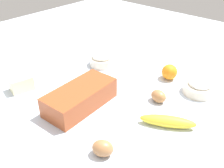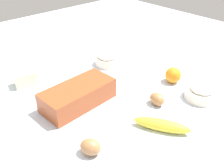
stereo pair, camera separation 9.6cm
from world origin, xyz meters
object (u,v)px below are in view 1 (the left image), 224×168
Objects in this scene: banana at (168,121)px; orange_fruit at (169,72)px; loaf_pan at (80,97)px; flour_bowl at (102,59)px; egg_near_butter at (103,148)px; egg_beside_bowl at (158,96)px; sugar_bowl at (199,87)px; butter_block at (21,84)px.

orange_fruit is at bearing -149.97° from banana.
flour_bowl is at bearing -153.22° from loaf_pan.
loaf_pan reaches higher than orange_fruit.
loaf_pan reaches higher than egg_near_butter.
banana is at bearing 45.26° from egg_beside_bowl.
flour_bowl reaches higher than egg_beside_bowl.
banana is (0.26, 0.01, -0.01)m from sugar_bowl.
orange_fruit is (-0.02, -0.15, 0.01)m from sugar_bowl.
banana is at bearing 69.05° from flour_bowl.
sugar_bowl reaches higher than egg_near_butter.
flour_bowl is at bearing -110.95° from banana.
flour_bowl is 1.34× the size of butter_block.
flour_bowl is 1.76× the size of orange_fruit.
banana is 2.93× the size of egg_near_butter.
butter_block is at bearing -57.20° from egg_beside_bowl.
sugar_bowl and butter_block have the same top height.
banana is 2.97× the size of egg_beside_bowl.
egg_beside_bowl is at bearing -29.61° from sugar_bowl.
flour_bowl reaches higher than banana.
flour_bowl is at bearing 166.17° from butter_block.
loaf_pan is at bearing -69.02° from banana.
egg_near_butter is at bearing 9.43° from orange_fruit.
butter_block reaches higher than banana.
egg_near_butter reaches higher than banana.
banana is 0.61m from butter_block.
butter_block is 0.56m from egg_beside_bowl.
egg_near_butter is 0.34m from egg_beside_bowl.
loaf_pan reaches higher than butter_block.
sugar_bowl is at bearing 139.18° from loaf_pan.
banana is at bearing 2.62° from sugar_bowl.
loaf_pan is 1.51× the size of banana.
sugar_bowl is 1.42× the size of butter_block.
sugar_bowl is 0.15m from orange_fruit.
loaf_pan is at bearing -118.15° from egg_near_butter.
orange_fruit is at bearing -97.40° from sugar_bowl.
egg_near_butter is 1.01× the size of egg_beside_bowl.
orange_fruit is 1.07× the size of egg_beside_bowl.
sugar_bowl reaches higher than banana.
sugar_bowl is 0.51m from egg_near_butter.
butter_block is (0.20, -0.57, 0.01)m from banana.
egg_beside_bowl is at bearing 18.42° from orange_fruit.
orange_fruit is at bearing 157.25° from loaf_pan.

